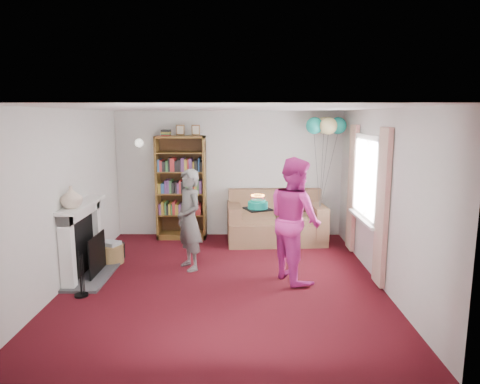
{
  "coord_description": "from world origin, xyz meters",
  "views": [
    {
      "loc": [
        0.28,
        -5.99,
        2.39
      ],
      "look_at": [
        0.23,
        0.6,
        1.22
      ],
      "focal_mm": 32.0,
      "sensor_mm": 36.0,
      "label": 1
    }
  ],
  "objects_px": {
    "person_magenta": "(295,219)",
    "birthday_cake": "(258,205)",
    "bookcase": "(182,189)",
    "sofa": "(275,222)",
    "person_striped": "(189,220)"
  },
  "relations": [
    {
      "from": "birthday_cake",
      "to": "bookcase",
      "type": "bearing_deg",
      "value": 124.79
    },
    {
      "from": "bookcase",
      "to": "person_striped",
      "type": "xyz_separation_m",
      "value": [
        0.37,
        -1.79,
        -0.19
      ]
    },
    {
      "from": "person_striped",
      "to": "person_magenta",
      "type": "bearing_deg",
      "value": 42.84
    },
    {
      "from": "bookcase",
      "to": "person_striped",
      "type": "height_order",
      "value": "bookcase"
    },
    {
      "from": "sofa",
      "to": "person_magenta",
      "type": "distance_m",
      "value": 2.07
    },
    {
      "from": "bookcase",
      "to": "birthday_cake",
      "type": "height_order",
      "value": "bookcase"
    },
    {
      "from": "birthday_cake",
      "to": "person_magenta",
      "type": "bearing_deg",
      "value": -16.12
    },
    {
      "from": "bookcase",
      "to": "sofa",
      "type": "bearing_deg",
      "value": -7.04
    },
    {
      "from": "birthday_cake",
      "to": "person_striped",
      "type": "bearing_deg",
      "value": 165.69
    },
    {
      "from": "person_magenta",
      "to": "birthday_cake",
      "type": "bearing_deg",
      "value": 50.3
    },
    {
      "from": "sofa",
      "to": "person_striped",
      "type": "relative_size",
      "value": 1.16
    },
    {
      "from": "person_striped",
      "to": "birthday_cake",
      "type": "distance_m",
      "value": 1.14
    },
    {
      "from": "sofa",
      "to": "person_magenta",
      "type": "relative_size",
      "value": 1.01
    },
    {
      "from": "birthday_cake",
      "to": "sofa",
      "type": "bearing_deg",
      "value": 77.34
    },
    {
      "from": "bookcase",
      "to": "person_magenta",
      "type": "xyz_separation_m",
      "value": [
        1.97,
        -2.22,
        -0.08
      ]
    }
  ]
}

